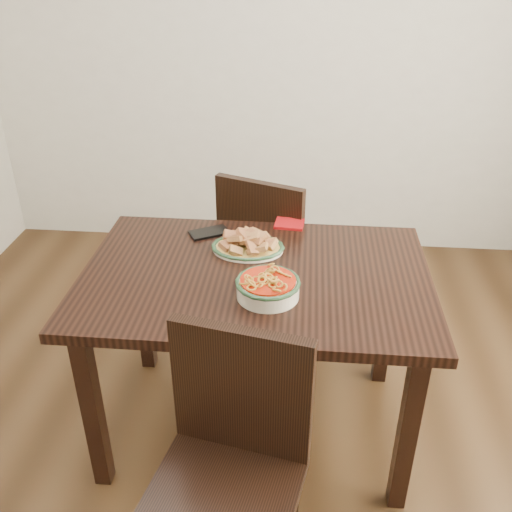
# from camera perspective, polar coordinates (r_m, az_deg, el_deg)

# --- Properties ---
(floor) EXTENTS (3.50, 3.50, 0.00)m
(floor) POSITION_cam_1_polar(r_m,az_deg,el_deg) (2.49, -1.24, -17.53)
(floor) COLOR #322010
(floor) RESTS_ON ground
(wall_back) EXTENTS (3.50, 0.10, 2.60)m
(wall_back) POSITION_cam_1_polar(r_m,az_deg,el_deg) (3.48, 1.95, 20.93)
(wall_back) COLOR beige
(wall_back) RESTS_ON ground
(dining_table) EXTENTS (1.27, 0.84, 0.75)m
(dining_table) POSITION_cam_1_polar(r_m,az_deg,el_deg) (2.12, -0.05, -3.85)
(dining_table) COLOR black
(dining_table) RESTS_ON ground
(chair_far) EXTENTS (0.54, 0.54, 0.89)m
(chair_far) POSITION_cam_1_polar(r_m,az_deg,el_deg) (2.73, 1.31, 0.59)
(chair_far) COLOR black
(chair_far) RESTS_ON ground
(chair_near) EXTENTS (0.50, 0.50, 0.89)m
(chair_near) POSITION_cam_1_polar(r_m,az_deg,el_deg) (1.75, -2.57, -19.68)
(chair_near) COLOR black
(chair_near) RESTS_ON ground
(fish_plate) EXTENTS (0.27, 0.22, 0.11)m
(fish_plate) POSITION_cam_1_polar(r_m,az_deg,el_deg) (2.19, -0.83, 1.59)
(fish_plate) COLOR #F3E8CD
(fish_plate) RESTS_ON dining_table
(noodle_bowl) EXTENTS (0.22, 0.22, 0.08)m
(noodle_bowl) POSITION_cam_1_polar(r_m,az_deg,el_deg) (1.92, 1.20, -2.95)
(noodle_bowl) COLOR beige
(noodle_bowl) RESTS_ON dining_table
(smartphone) EXTENTS (0.18, 0.15, 0.01)m
(smartphone) POSITION_cam_1_polar(r_m,az_deg,el_deg) (2.35, -4.71, 2.36)
(smartphone) COLOR black
(smartphone) RESTS_ON dining_table
(napkin) EXTENTS (0.13, 0.11, 0.01)m
(napkin) POSITION_cam_1_polar(r_m,az_deg,el_deg) (2.41, 3.36, 3.24)
(napkin) COLOR #9B0B0D
(napkin) RESTS_ON dining_table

